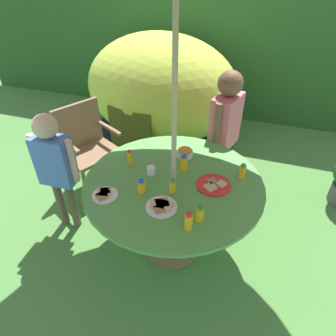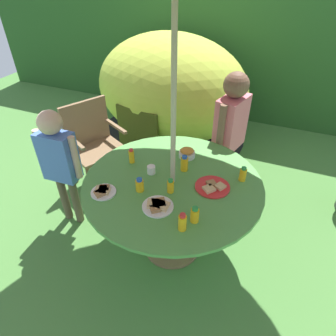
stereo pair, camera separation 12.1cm
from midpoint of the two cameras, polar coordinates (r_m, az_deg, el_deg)
name	(u,v)px [view 1 (the left image)]	position (r m, az deg, el deg)	size (l,w,h in m)	color
ground_plane	(173,246)	(2.76, -0.41, -15.00)	(10.00, 10.00, 0.02)	#477A38
hedge_backdrop	(235,50)	(4.90, 12.18, 21.51)	(9.00, 0.70, 1.90)	#285623
garden_table	(173,198)	(2.32, -0.48, -5.91)	(1.36, 1.36, 0.75)	brown
wooden_chair	(86,142)	(3.24, -16.68, 4.77)	(0.62, 0.65, 0.93)	brown
dome_tent	(161,89)	(4.05, -2.28, 15.20)	(2.43, 2.43, 1.39)	#B2C63F
child_in_pink_shirt	(226,121)	(2.85, 9.95, 8.92)	(0.27, 0.44, 1.34)	navy
child_in_blue_shirt	(55,161)	(2.64, -22.47, 1.31)	(0.40, 0.20, 1.17)	brown
snack_bowl	(185,152)	(2.46, 1.93, 3.03)	(0.14, 0.14, 0.08)	white
plate_mid_right	(161,206)	(1.99, -3.05, -7.45)	(0.22, 0.22, 0.03)	white
plate_center_front	(214,185)	(2.18, 7.32, -3.29)	(0.26, 0.26, 0.03)	red
plate_center_back	(104,194)	(2.14, -13.90, -4.99)	(0.18, 0.18, 0.03)	white
juice_bottle_near_left	(200,213)	(1.89, 4.37, -8.88)	(0.06, 0.06, 0.12)	yellow
juice_bottle_near_right	(188,221)	(1.82, 2.09, -10.43)	(0.05, 0.05, 0.13)	yellow
juice_bottle_far_left	(141,186)	(2.10, -6.85, -3.59)	(0.06, 0.06, 0.11)	yellow
juice_bottle_far_right	(242,171)	(2.27, 12.84, -0.65)	(0.05, 0.05, 0.12)	yellow
juice_bottle_mid_left	(184,163)	(2.29, 1.60, 0.97)	(0.06, 0.06, 0.13)	yellow
juice_bottle_front_edge	(130,158)	(2.39, -8.86, 2.01)	(0.05, 0.05, 0.13)	yellow
juice_bottle_back_edge	(172,186)	(2.08, -0.79, -3.56)	(0.05, 0.05, 0.11)	yellow
cup_near	(151,170)	(2.27, -4.83, -0.50)	(0.06, 0.06, 0.06)	white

